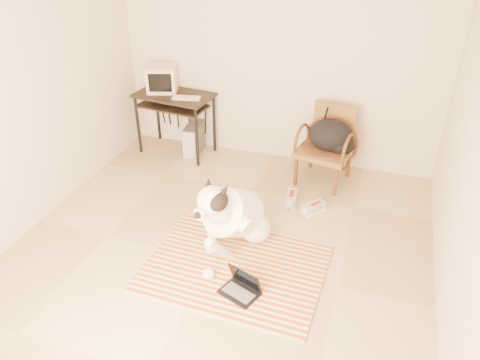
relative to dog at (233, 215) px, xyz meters
The scene contains 16 objects.
floor 0.46m from the dog, 109.44° to the right, with size 4.50×4.50×0.00m, color tan.
wall_back 2.21m from the dog, 92.83° to the left, with size 4.50×4.50×0.00m, color beige.
wall_front 2.72m from the dog, 92.21° to the right, with size 4.50×4.50×0.00m, color beige.
wall_left 2.34m from the dog, behind, with size 4.50×4.50×0.00m, color beige.
wall_right 2.17m from the dog, ahead, with size 4.50×4.50×0.00m, color beige.
rug 0.49m from the dog, 69.07° to the right, with size 1.67×1.30×0.02m.
dog is the anchor object (origin of this frame).
laptop 0.74m from the dog, 65.14° to the right, with size 0.39×0.34×0.23m.
computer_desk 2.18m from the dog, 129.68° to the left, with size 1.04×0.67×0.82m.
crt_monitor 2.42m from the dog, 131.84° to the left, with size 0.46×0.45×0.33m.
desk_keyboard 2.01m from the dog, 126.25° to the left, with size 0.35×0.13×0.02m, color beige.
pc_tower 2.06m from the dog, 123.88° to the left, with size 0.22×0.44×0.40m.
rattan_chair 1.69m from the dog, 67.97° to the left, with size 0.69×0.68×0.90m.
backpack 1.70m from the dog, 65.41° to the left, with size 0.55×0.43×0.38m.
sneaker_left 1.04m from the dog, 67.80° to the left, with size 0.14×0.30×0.10m.
sneaker_right 1.09m from the dog, 51.21° to the left, with size 0.26×0.29×0.10m.
Camera 1 is at (1.31, -3.19, 2.96)m, focal length 35.00 mm.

